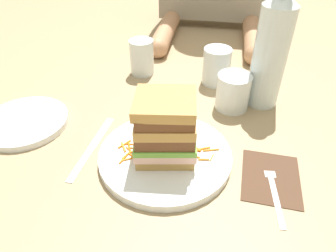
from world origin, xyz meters
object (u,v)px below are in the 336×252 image
object	(u,v)px
fork	(273,185)
juice_glass	(233,94)
knife	(91,149)
water_bottle	(271,50)
sandwich	(165,127)
empty_tumbler_1	(142,57)
main_plate	(165,155)
napkin_dark	(271,177)
side_plate	(25,122)
empty_tumbler_0	(216,66)

from	to	relation	value
fork	juice_glass	size ratio (longest dim) A/B	1.97
knife	water_bottle	world-z (taller)	water_bottle
fork	water_bottle	size ratio (longest dim) A/B	0.56
sandwich	juice_glass	xyz separation A→B (m)	(0.12, 0.20, -0.04)
sandwich	empty_tumbler_1	size ratio (longest dim) A/B	1.32
main_plate	napkin_dark	size ratio (longest dim) A/B	1.95
sandwich	water_bottle	distance (m)	0.31
main_plate	knife	distance (m)	0.15
empty_tumbler_1	main_plate	bearing A→B (deg)	-69.43
fork	side_plate	xyz separation A→B (m)	(-0.53, 0.09, 0.00)
main_plate	sandwich	bearing A→B (deg)	-83.02
juice_glass	sandwich	bearing A→B (deg)	-121.54
napkin_dark	empty_tumbler_1	xyz separation A→B (m)	(-0.33, 0.36, 0.05)
main_plate	fork	bearing A→B (deg)	-11.69
juice_glass	empty_tumbler_0	world-z (taller)	empty_tumbler_0
fork	empty_tumbler_1	xyz separation A→B (m)	(-0.33, 0.38, 0.04)
main_plate	empty_tumbler_1	xyz separation A→B (m)	(-0.13, 0.34, 0.04)
knife	main_plate	bearing A→B (deg)	0.27
fork	empty_tumbler_0	bearing A→B (deg)	108.73
fork	knife	world-z (taller)	fork
main_plate	empty_tumbler_0	world-z (taller)	empty_tumbler_0
empty_tumbler_1	knife	bearing A→B (deg)	-94.77
water_bottle	side_plate	xyz separation A→B (m)	(-0.52, -0.19, -0.13)
empty_tumbler_0	juice_glass	bearing A→B (deg)	-68.56
empty_tumbler_0	empty_tumbler_1	xyz separation A→B (m)	(-0.21, 0.02, -0.00)
empty_tumbler_1	sandwich	bearing A→B (deg)	-69.45
knife	water_bottle	size ratio (longest dim) A/B	0.67
empty_tumbler_1	fork	bearing A→B (deg)	-49.03
fork	water_bottle	distance (m)	0.31
napkin_dark	fork	distance (m)	0.02
main_plate	empty_tumbler_0	size ratio (longest dim) A/B	2.65
main_plate	knife	xyz separation A→B (m)	(-0.15, -0.00, -0.01)
fork	knife	size ratio (longest dim) A/B	0.83
main_plate	empty_tumbler_1	world-z (taller)	empty_tumbler_1
empty_tumbler_0	empty_tumbler_1	bearing A→B (deg)	174.41
knife	juice_glass	xyz separation A→B (m)	(0.28, 0.20, 0.04)
fork	side_plate	world-z (taller)	side_plate
juice_glass	water_bottle	size ratio (longest dim) A/B	0.28
napkin_dark	juice_glass	size ratio (longest dim) A/B	1.55
napkin_dark	knife	bearing A→B (deg)	176.97
knife	side_plate	world-z (taller)	side_plate
fork	empty_tumbler_0	xyz separation A→B (m)	(-0.12, 0.36, 0.04)
napkin_dark	empty_tumbler_0	distance (m)	0.36
fork	juice_glass	bearing A→B (deg)	107.44
fork	empty_tumbler_1	world-z (taller)	empty_tumbler_1
empty_tumbler_0	fork	bearing A→B (deg)	-71.27
main_plate	juice_glass	bearing A→B (deg)	58.35
knife	empty_tumbler_0	bearing A→B (deg)	53.42
juice_glass	empty_tumbler_1	size ratio (longest dim) A/B	0.88
sandwich	napkin_dark	bearing A→B (deg)	-5.36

